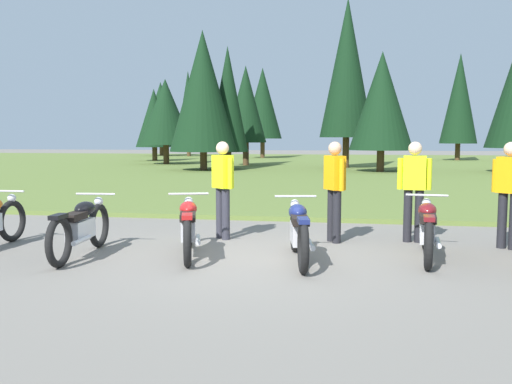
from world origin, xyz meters
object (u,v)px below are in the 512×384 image
motorcycle_maroon (427,229)px  rider_in_hivis_vest (414,185)px  rider_near_row_end (223,184)px  motorcycle_black (81,227)px  motorcycle_red (188,226)px  rider_with_back_turned (335,185)px  rider_checking_bike (509,189)px  motorcycle_navy (299,231)px

motorcycle_maroon → rider_in_hivis_vest: size_ratio=1.26×
motorcycle_maroon → rider_near_row_end: bearing=162.2°
motorcycle_black → motorcycle_maroon: bearing=7.8°
rider_in_hivis_vest → motorcycle_red: bearing=-153.7°
motorcycle_maroon → rider_with_back_turned: rider_with_back_turned is taller
rider_checking_bike → rider_with_back_turned: same height
motorcycle_red → motorcycle_black: bearing=-169.2°
motorcycle_maroon → rider_near_row_end: rider_near_row_end is taller
rider_near_row_end → motorcycle_navy: bearing=-46.5°
rider_in_hivis_vest → rider_with_back_turned: (-1.30, -0.22, 0.00)m
rider_checking_bike → rider_near_row_end: bearing=178.9°
motorcycle_red → rider_checking_bike: (4.77, 1.34, 0.51)m
rider_in_hivis_vest → rider_near_row_end: bearing=-175.7°
motorcycle_maroon → rider_checking_bike: (1.34, 0.95, 0.51)m
rider_near_row_end → motorcycle_red: bearing=-97.4°
rider_near_row_end → rider_with_back_turned: (1.89, 0.02, 0.00)m
motorcycle_navy → motorcycle_maroon: size_ratio=0.99×
rider_checking_bike → rider_in_hivis_vest: (-1.39, 0.33, 0.00)m
motorcycle_black → rider_checking_bike: bearing=14.5°
rider_with_back_turned → rider_near_row_end: bearing=-179.4°
rider_checking_bike → motorcycle_black: bearing=-165.5°
motorcycle_maroon → motorcycle_black: bearing=-172.2°
motorcycle_red → rider_in_hivis_vest: rider_in_hivis_vest is taller
rider_near_row_end → rider_with_back_turned: size_ratio=1.00×
rider_checking_bike → rider_near_row_end: (-4.58, 0.09, 0.00)m
motorcycle_navy → rider_near_row_end: (-1.44, 1.52, 0.51)m
motorcycle_red → motorcycle_maroon: same height
motorcycle_red → rider_with_back_turned: rider_with_back_turned is taller
rider_checking_bike → rider_in_hivis_vest: bearing=166.6°
motorcycle_black → motorcycle_navy: bearing=3.6°
motorcycle_navy → rider_in_hivis_vest: bearing=45.3°
motorcycle_navy → rider_near_row_end: size_ratio=1.25×
motorcycle_red → rider_near_row_end: (0.19, 1.43, 0.51)m
motorcycle_maroon → rider_in_hivis_vest: (-0.05, 1.28, 0.51)m
rider_checking_bike → rider_with_back_turned: (-2.69, 0.11, 0.00)m
motorcycle_navy → motorcycle_maroon: (1.80, 0.48, 0.00)m
motorcycle_maroon → rider_near_row_end: (-3.24, 1.04, 0.51)m
motorcycle_red → motorcycle_maroon: bearing=6.5°
motorcycle_maroon → rider_near_row_end: size_ratio=1.26×
motorcycle_red → rider_with_back_turned: size_ratio=1.23×
rider_checking_bike → rider_in_hivis_vest: 1.43m
motorcycle_navy → rider_in_hivis_vest: rider_in_hivis_vest is taller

